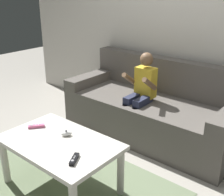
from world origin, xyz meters
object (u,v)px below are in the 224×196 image
object	(u,v)px
person_seated_on_couch	(141,91)
nunchuk_white	(66,134)
coffee_table	(60,148)
couch	(152,110)
game_remote_pink_far_corner	(36,126)
game_remote_black_near_edge	(74,159)

from	to	relation	value
person_seated_on_couch	nunchuk_white	world-z (taller)	person_seated_on_couch
person_seated_on_couch	coffee_table	bearing A→B (deg)	-90.67
couch	nunchuk_white	distance (m)	1.21
person_seated_on_couch	game_remote_pink_far_corner	size ratio (longest dim) A/B	7.15
coffee_table	nunchuk_white	size ratio (longest dim) A/B	9.65
couch	game_remote_pink_far_corner	size ratio (longest dim) A/B	14.35
nunchuk_white	game_remote_pink_far_corner	xyz separation A→B (m)	(-0.31, -0.07, -0.01)
game_remote_black_near_edge	game_remote_pink_far_corner	bearing A→B (deg)	167.43
coffee_table	game_remote_black_near_edge	size ratio (longest dim) A/B	6.80
couch	game_remote_pink_far_corner	world-z (taller)	couch
game_remote_black_near_edge	couch	bearing A→B (deg)	99.45
game_remote_black_near_edge	game_remote_pink_far_corner	size ratio (longest dim) A/B	1.05
game_remote_pink_far_corner	person_seated_on_couch	bearing A→B (deg)	72.45
coffee_table	nunchuk_white	xyz separation A→B (m)	(-0.02, 0.10, 0.09)
game_remote_black_near_edge	game_remote_pink_far_corner	xyz separation A→B (m)	(-0.62, 0.14, 0.00)
person_seated_on_couch	game_remote_black_near_edge	world-z (taller)	person_seated_on_couch
couch	game_remote_pink_far_corner	xyz separation A→B (m)	(-0.39, -1.26, 0.17)
nunchuk_white	game_remote_pink_far_corner	world-z (taller)	nunchuk_white
person_seated_on_couch	coffee_table	world-z (taller)	person_seated_on_couch
game_remote_black_near_edge	nunchuk_white	distance (m)	0.37
nunchuk_white	couch	bearing A→B (deg)	86.19
couch	game_remote_pink_far_corner	distance (m)	1.33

